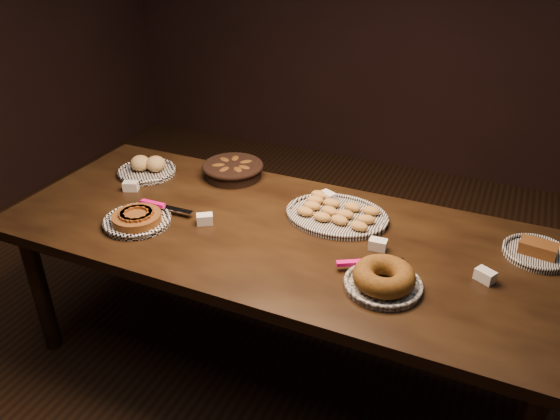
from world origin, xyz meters
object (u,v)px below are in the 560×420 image
at_px(buffet_table, 277,244).
at_px(bundt_cake_plate, 383,279).
at_px(apple_tart_plate, 137,219).
at_px(madeleine_platter, 336,214).

distance_m(buffet_table, bundt_cake_plate, 0.57).
relative_size(apple_tart_plate, bundt_cake_plate, 1.00).
height_order(apple_tart_plate, madeleine_platter, apple_tart_plate).
height_order(apple_tart_plate, bundt_cake_plate, bundt_cake_plate).
bearing_deg(buffet_table, madeleine_platter, 45.99).
xyz_separation_m(madeleine_platter, bundt_cake_plate, (0.32, -0.41, 0.02)).
bearing_deg(madeleine_platter, apple_tart_plate, -136.23).
xyz_separation_m(buffet_table, apple_tart_plate, (-0.58, -0.20, 0.10)).
distance_m(buffet_table, apple_tart_plate, 0.62).
bearing_deg(apple_tart_plate, bundt_cake_plate, -22.83).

